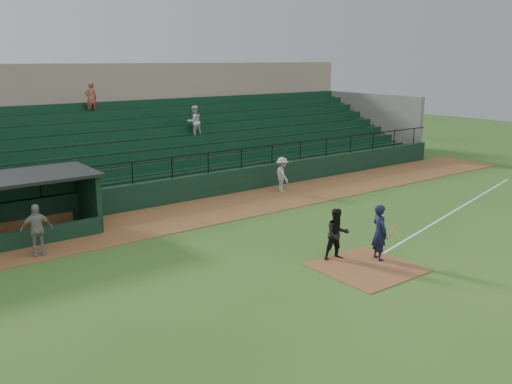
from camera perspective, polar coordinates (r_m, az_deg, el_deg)
ground at (r=19.14m, az=9.13°, el=-6.92°), size 90.00×90.00×0.00m
warning_track at (r=25.03m, az=-4.15°, el=-1.78°), size 40.00×4.00×0.03m
home_plate_dirt at (r=18.50m, az=11.38°, el=-7.70°), size 3.00×3.00×0.03m
foul_line at (r=25.89m, az=19.59°, el=-2.06°), size 17.49×4.44×0.01m
stadium_structure at (r=31.87m, az=-12.58°, el=5.48°), size 38.00×13.08×6.40m
batter_at_plate at (r=19.02m, az=12.70°, el=-4.12°), size 1.12×0.82×1.94m
umpire at (r=18.80m, az=8.42°, el=-4.37°), size 1.05×0.93×1.79m
runner at (r=28.00m, az=2.74°, el=1.82°), size 0.96×1.29×1.78m
dugout_player_a at (r=20.40m, az=-21.82°, el=-3.65°), size 1.13×0.61×1.82m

